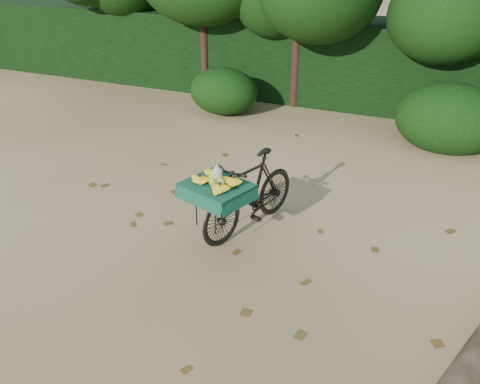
% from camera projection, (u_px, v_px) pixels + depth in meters
% --- Properties ---
extents(ground, '(80.00, 80.00, 0.00)m').
position_uv_depth(ground, '(294.00, 244.00, 6.37)').
color(ground, tan).
rests_on(ground, ground).
extents(vendor_bicycle, '(1.13, 1.88, 1.05)m').
position_uv_depth(vendor_bicycle, '(249.00, 193.00, 6.47)').
color(vendor_bicycle, black).
rests_on(vendor_bicycle, ground).
extents(fallen_log, '(1.46, 3.60, 0.27)m').
position_uv_depth(fallen_log, '(466.00, 373.00, 4.33)').
color(fallen_log, brown).
rests_on(fallen_log, ground).
extents(hedge_backdrop, '(26.00, 1.80, 1.80)m').
position_uv_depth(hedge_backdrop, '(386.00, 65.00, 11.10)').
color(hedge_backdrop, black).
rests_on(hedge_backdrop, ground).
extents(tree_row, '(14.50, 2.00, 4.00)m').
position_uv_depth(tree_row, '(354.00, 16.00, 10.18)').
color(tree_row, black).
rests_on(tree_row, ground).
extents(bush_clumps, '(8.80, 1.70, 0.90)m').
position_uv_depth(bush_clumps, '(393.00, 115.00, 9.50)').
color(bush_clumps, black).
rests_on(bush_clumps, ground).
extents(leaf_litter, '(7.00, 7.30, 0.01)m').
position_uv_depth(leaf_litter, '(309.00, 220.00, 6.90)').
color(leaf_litter, '#543D16').
rests_on(leaf_litter, ground).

